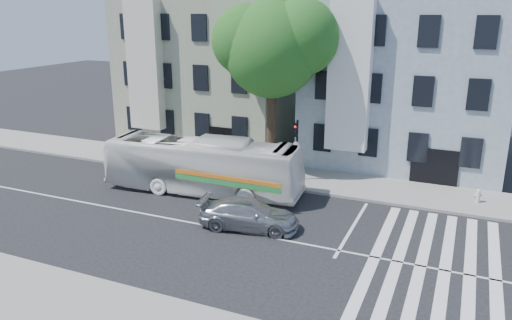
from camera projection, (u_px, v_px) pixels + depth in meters
The scene contains 11 objects.
ground at pixel (204, 225), 23.45m from camera, with size 120.00×120.00×0.00m, color black.
sidewalk_far at pixel (268, 174), 30.45m from camera, with size 80.00×4.00×0.15m, color gray.
sidewalk_near at pixel (84, 315), 16.41m from camera, with size 80.00×4.00×0.15m, color gray.
building_left at pixel (218, 67), 37.69m from camera, with size 12.00×10.00×11.00m, color gray.
building_right at pixel (409, 77), 32.34m from camera, with size 12.00×10.00×11.00m, color gray.
street_tree at pixel (274, 43), 28.82m from camera, with size 7.30×5.90×11.10m.
bus at pixel (203, 166), 27.24m from camera, with size 11.01×2.58×3.07m, color white.
sedan at pixel (249, 215), 22.95m from camera, with size 4.62×1.88×1.34m, color #AAABB1.
hedge at pixel (184, 163), 31.25m from camera, with size 8.50×0.84×0.70m, color #296822, non-canonical shape.
traffic_signal at pixel (296, 143), 28.48m from camera, with size 0.39×0.51×3.72m.
fire_hydrant at pixel (478, 196), 25.72m from camera, with size 0.41×0.28×0.72m.
Camera 1 is at (10.86, -18.78, 9.74)m, focal length 35.00 mm.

